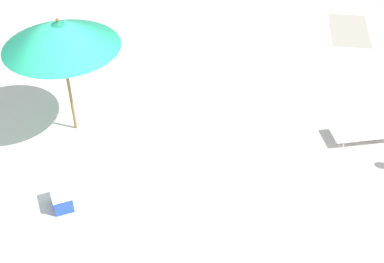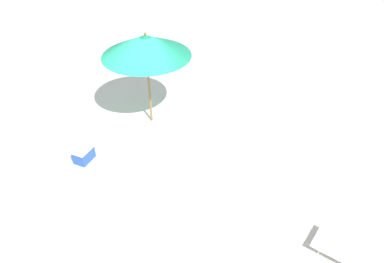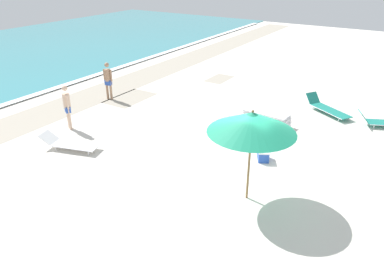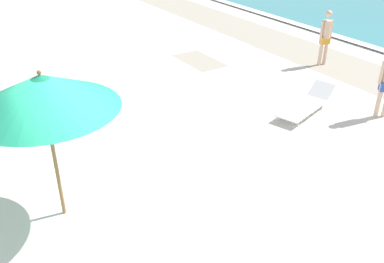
% 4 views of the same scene
% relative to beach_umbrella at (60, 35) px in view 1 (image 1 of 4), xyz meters
% --- Properties ---
extents(ground_plane, '(60.00, 60.00, 0.16)m').
position_rel_beach_umbrella_xyz_m(ground_plane, '(0.89, 0.69, -2.36)').
color(ground_plane, silver).
extents(beach_umbrella, '(2.31, 2.31, 2.63)m').
position_rel_beach_umbrella_xyz_m(beach_umbrella, '(0.00, 0.00, 0.00)').
color(beach_umbrella, olive).
rests_on(beach_umbrella, ground_plane).
extents(sun_lounger_under_umbrella, '(1.18, 2.17, 0.50)m').
position_rel_beach_umbrella_xyz_m(sun_lounger_under_umbrella, '(-0.61, 6.49, -2.08)').
color(sun_lounger_under_umbrella, white).
rests_on(sun_lounger_under_umbrella, ground_plane).
extents(cooler_box, '(0.61, 0.55, 0.37)m').
position_rel_beach_umbrella_xyz_m(cooler_box, '(2.27, 0.46, -2.10)').
color(cooler_box, blue).
rests_on(cooler_box, ground_plane).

